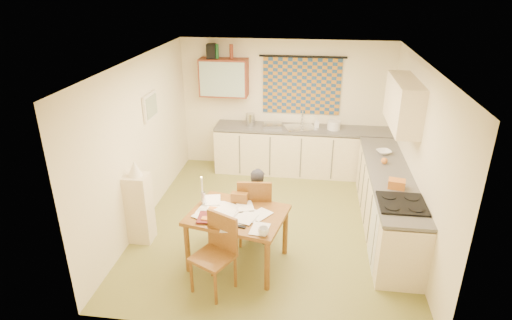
# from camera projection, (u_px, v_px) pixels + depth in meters

# --- Properties ---
(floor) EXTENTS (4.00, 4.50, 0.02)m
(floor) POSITION_uv_depth(u_px,v_px,m) (273.00, 224.00, 6.68)
(floor) COLOR olive
(floor) RESTS_ON ground
(ceiling) EXTENTS (4.00, 4.50, 0.02)m
(ceiling) POSITION_uv_depth(u_px,v_px,m) (275.00, 61.00, 5.68)
(ceiling) COLOR white
(ceiling) RESTS_ON floor
(wall_back) EXTENTS (4.00, 0.02, 2.50)m
(wall_back) POSITION_uv_depth(u_px,v_px,m) (285.00, 106.00, 8.23)
(wall_back) COLOR #FAECC2
(wall_back) RESTS_ON floor
(wall_front) EXTENTS (4.00, 0.02, 2.50)m
(wall_front) POSITION_uv_depth(u_px,v_px,m) (251.00, 236.00, 4.13)
(wall_front) COLOR #FAECC2
(wall_front) RESTS_ON floor
(wall_left) EXTENTS (0.02, 4.50, 2.50)m
(wall_left) POSITION_uv_depth(u_px,v_px,m) (141.00, 142.00, 6.43)
(wall_left) COLOR #FAECC2
(wall_left) RESTS_ON floor
(wall_right) EXTENTS (0.02, 4.50, 2.50)m
(wall_right) POSITION_uv_depth(u_px,v_px,m) (418.00, 156.00, 5.93)
(wall_right) COLOR #FAECC2
(wall_right) RESTS_ON floor
(window_blind) EXTENTS (1.45, 0.03, 1.05)m
(window_blind) POSITION_uv_depth(u_px,v_px,m) (302.00, 86.00, 8.00)
(window_blind) COLOR navy
(window_blind) RESTS_ON wall_back
(curtain_rod) EXTENTS (1.60, 0.04, 0.04)m
(curtain_rod) POSITION_uv_depth(u_px,v_px,m) (303.00, 57.00, 7.76)
(curtain_rod) COLOR black
(curtain_rod) RESTS_ON wall_back
(wall_cabinet) EXTENTS (0.90, 0.34, 0.70)m
(wall_cabinet) POSITION_uv_depth(u_px,v_px,m) (224.00, 78.00, 7.99)
(wall_cabinet) COLOR maroon
(wall_cabinet) RESTS_ON wall_back
(wall_cabinet_glass) EXTENTS (0.84, 0.02, 0.64)m
(wall_cabinet_glass) POSITION_uv_depth(u_px,v_px,m) (222.00, 80.00, 7.84)
(wall_cabinet_glass) COLOR #99B2A5
(wall_cabinet_glass) RESTS_ON wall_back
(upper_cabinet_right) EXTENTS (0.34, 1.30, 0.70)m
(upper_cabinet_right) POSITION_uv_depth(u_px,v_px,m) (403.00, 103.00, 6.22)
(upper_cabinet_right) COLOR beige
(upper_cabinet_right) RESTS_ON wall_right
(framed_print) EXTENTS (0.04, 0.50, 0.40)m
(framed_print) POSITION_uv_depth(u_px,v_px,m) (150.00, 106.00, 6.61)
(framed_print) COLOR #F0E5CC
(framed_print) RESTS_ON wall_left
(print_canvas) EXTENTS (0.01, 0.42, 0.32)m
(print_canvas) POSITION_uv_depth(u_px,v_px,m) (152.00, 106.00, 6.60)
(print_canvas) COLOR beige
(print_canvas) RESTS_ON wall_left
(counter_back) EXTENTS (3.30, 0.62, 0.92)m
(counter_back) POSITION_uv_depth(u_px,v_px,m) (301.00, 151.00, 8.23)
(counter_back) COLOR beige
(counter_back) RESTS_ON floor
(counter_right) EXTENTS (0.62, 2.95, 0.92)m
(counter_right) POSITION_uv_depth(u_px,v_px,m) (387.00, 202.00, 6.39)
(counter_right) COLOR beige
(counter_right) RESTS_ON floor
(stove) EXTENTS (0.61, 0.61, 0.94)m
(stove) POSITION_uv_depth(u_px,v_px,m) (397.00, 234.00, 5.54)
(stove) COLOR white
(stove) RESTS_ON floor
(sink) EXTENTS (0.66, 0.60, 0.10)m
(sink) POSITION_uv_depth(u_px,v_px,m) (300.00, 130.00, 8.06)
(sink) COLOR silver
(sink) RESTS_ON counter_back
(tap) EXTENTS (0.04, 0.04, 0.28)m
(tap) POSITION_uv_depth(u_px,v_px,m) (302.00, 118.00, 8.15)
(tap) COLOR silver
(tap) RESTS_ON counter_back
(dish_rack) EXTENTS (0.38, 0.33, 0.06)m
(dish_rack) POSITION_uv_depth(u_px,v_px,m) (273.00, 125.00, 8.10)
(dish_rack) COLOR silver
(dish_rack) RESTS_ON counter_back
(kettle) EXTENTS (0.22, 0.22, 0.24)m
(kettle) POSITION_uv_depth(u_px,v_px,m) (250.00, 120.00, 8.11)
(kettle) COLOR silver
(kettle) RESTS_ON counter_back
(mixing_bowl) EXTENTS (0.27, 0.27, 0.16)m
(mixing_bowl) POSITION_uv_depth(u_px,v_px,m) (334.00, 125.00, 7.94)
(mixing_bowl) COLOR white
(mixing_bowl) RESTS_ON counter_back
(soap_bottle) EXTENTS (0.11, 0.11, 0.19)m
(soap_bottle) POSITION_uv_depth(u_px,v_px,m) (317.00, 123.00, 8.02)
(soap_bottle) COLOR white
(soap_bottle) RESTS_ON counter_back
(bowl) EXTENTS (0.37, 0.37, 0.06)m
(bowl) POSITION_uv_depth(u_px,v_px,m) (384.00, 152.00, 6.87)
(bowl) COLOR white
(bowl) RESTS_ON counter_right
(orange_bag) EXTENTS (0.25, 0.20, 0.12)m
(orange_bag) POSITION_uv_depth(u_px,v_px,m) (397.00, 184.00, 5.75)
(orange_bag) COLOR #CA7029
(orange_bag) RESTS_ON counter_right
(fruit_orange) EXTENTS (0.10, 0.10, 0.10)m
(fruit_orange) POSITION_uv_depth(u_px,v_px,m) (384.00, 161.00, 6.49)
(fruit_orange) COLOR #CA7029
(fruit_orange) RESTS_ON counter_right
(speaker) EXTENTS (0.18, 0.21, 0.26)m
(speaker) POSITION_uv_depth(u_px,v_px,m) (211.00, 51.00, 7.83)
(speaker) COLOR black
(speaker) RESTS_ON wall_cabinet
(bottle_green) EXTENTS (0.07, 0.07, 0.26)m
(bottle_green) POSITION_uv_depth(u_px,v_px,m) (217.00, 51.00, 7.82)
(bottle_green) COLOR #195926
(bottle_green) RESTS_ON wall_cabinet
(bottle_brown) EXTENTS (0.07, 0.07, 0.26)m
(bottle_brown) POSITION_uv_depth(u_px,v_px,m) (231.00, 52.00, 7.78)
(bottle_brown) COLOR maroon
(bottle_brown) RESTS_ON wall_cabinet
(dining_table) EXTENTS (1.36, 1.14, 0.75)m
(dining_table) POSITION_uv_depth(u_px,v_px,m) (238.00, 238.00, 5.64)
(dining_table) COLOR brown
(dining_table) RESTS_ON floor
(chair_far) EXTENTS (0.51, 0.51, 1.03)m
(chair_far) POSITION_uv_depth(u_px,v_px,m) (255.00, 221.00, 6.13)
(chair_far) COLOR brown
(chair_far) RESTS_ON floor
(chair_near) EXTENTS (0.59, 0.59, 0.97)m
(chair_near) POSITION_uv_depth(u_px,v_px,m) (214.00, 268.00, 5.18)
(chair_near) COLOR brown
(chair_near) RESTS_ON floor
(person) EXTENTS (0.53, 0.44, 1.16)m
(person) POSITION_uv_depth(u_px,v_px,m) (257.00, 206.00, 6.00)
(person) COLOR black
(person) RESTS_ON floor
(shelf_stand) EXTENTS (0.32, 0.30, 1.03)m
(shelf_stand) POSITION_uv_depth(u_px,v_px,m) (140.00, 208.00, 6.07)
(shelf_stand) COLOR beige
(shelf_stand) RESTS_ON floor
(lampshade) EXTENTS (0.20, 0.20, 0.22)m
(lampshade) POSITION_uv_depth(u_px,v_px,m) (135.00, 168.00, 5.82)
(lampshade) COLOR #F0E5CC
(lampshade) RESTS_ON shelf_stand
(letter_rack) EXTENTS (0.23, 0.12, 0.16)m
(letter_rack) POSITION_uv_depth(u_px,v_px,m) (239.00, 198.00, 5.70)
(letter_rack) COLOR brown
(letter_rack) RESTS_ON dining_table
(mug) EXTENTS (0.22, 0.22, 0.10)m
(mug) POSITION_uv_depth(u_px,v_px,m) (263.00, 231.00, 5.01)
(mug) COLOR white
(mug) RESTS_ON dining_table
(magazine) EXTENTS (0.25, 0.31, 0.03)m
(magazine) POSITION_uv_depth(u_px,v_px,m) (198.00, 217.00, 5.38)
(magazine) COLOR maroon
(magazine) RESTS_ON dining_table
(book) EXTENTS (0.23, 0.29, 0.02)m
(book) POSITION_uv_depth(u_px,v_px,m) (206.00, 211.00, 5.52)
(book) COLOR #CA7029
(book) RESTS_ON dining_table
(orange_box) EXTENTS (0.12, 0.08, 0.04)m
(orange_box) POSITION_uv_depth(u_px,v_px,m) (206.00, 219.00, 5.32)
(orange_box) COLOR #CA7029
(orange_box) RESTS_ON dining_table
(eyeglasses) EXTENTS (0.14, 0.07, 0.02)m
(eyeglasses) POSITION_uv_depth(u_px,v_px,m) (240.00, 227.00, 5.19)
(eyeglasses) COLOR black
(eyeglasses) RESTS_ON dining_table
(candle_holder) EXTENTS (0.08, 0.08, 0.18)m
(candle_holder) POSITION_uv_depth(u_px,v_px,m) (203.00, 198.00, 5.68)
(candle_holder) COLOR silver
(candle_holder) RESTS_ON dining_table
(candle) EXTENTS (0.03, 0.03, 0.22)m
(candle) POSITION_uv_depth(u_px,v_px,m) (202.00, 185.00, 5.59)
(candle) COLOR white
(candle) RESTS_ON dining_table
(candle_flame) EXTENTS (0.02, 0.02, 0.02)m
(candle_flame) POSITION_uv_depth(u_px,v_px,m) (201.00, 177.00, 5.52)
(candle_flame) COLOR #FFCC66
(candle_flame) RESTS_ON dining_table
(papers) EXTENTS (1.03, 0.94, 0.03)m
(papers) POSITION_uv_depth(u_px,v_px,m) (229.00, 213.00, 5.47)
(papers) COLOR white
(papers) RESTS_ON dining_table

